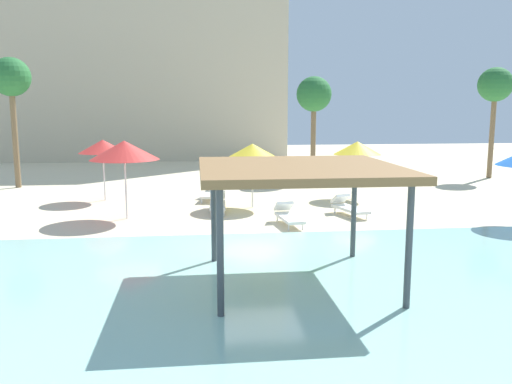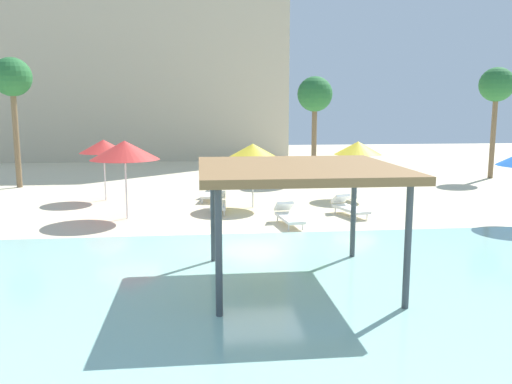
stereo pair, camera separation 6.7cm
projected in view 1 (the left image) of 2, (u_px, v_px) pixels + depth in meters
The scene contains 15 objects.
ground_plane at pixel (258, 247), 15.58m from camera, with size 80.00×80.00×0.00m, color beige.
lagoon_water at pixel (289, 316), 10.42m from camera, with size 44.00×13.50×0.04m, color #99D1C6.
shade_pavilion at pixel (299, 173), 12.00m from camera, with size 4.45×4.45×2.76m.
beach_umbrella_red_0 at pixel (124, 150), 19.05m from camera, with size 2.49×2.49×2.85m.
beach_umbrella_yellow_1 at pixel (252, 152), 21.26m from camera, with size 2.44×2.44×2.58m.
beach_umbrella_red_3 at pixel (103, 146), 22.87m from camera, with size 2.07×2.07×2.64m.
beach_umbrella_yellow_4 at pixel (357, 148), 23.39m from camera, with size 2.09×2.09×2.53m.
lounge_chair_0 at pixel (288, 215), 18.44m from camera, with size 0.82×1.95×0.74m.
lounge_chair_1 at pixel (348, 206), 20.02m from camera, with size 1.10×1.99×0.74m.
lounge_chair_4 at pixel (218, 203), 20.80m from camera, with size 0.68×1.92×0.74m.
lounge_chair_6 at pixel (211, 192), 23.31m from camera, with size 0.93×1.97×0.74m.
palm_tree_0 at pixel (495, 87), 29.56m from camera, with size 1.90×1.90×6.19m.
palm_tree_1 at pixel (11, 80), 26.03m from camera, with size 1.90×1.90×6.42m.
palm_tree_2 at pixel (314, 96), 28.80m from camera, with size 1.90×1.90×5.65m.
hotel_block_0 at pixel (132, 35), 42.17m from camera, with size 23.52×9.39×19.19m, color beige.
Camera 1 is at (-1.75, -15.01, 4.09)m, focal length 37.36 mm.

